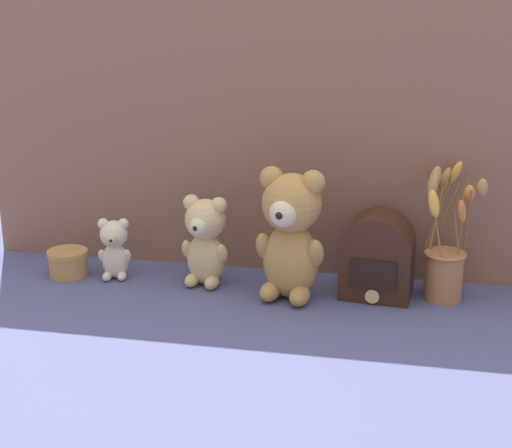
# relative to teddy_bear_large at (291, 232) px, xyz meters

# --- Properties ---
(ground_plane) EXTENTS (4.00, 4.00, 0.00)m
(ground_plane) POSITION_rel_teddy_bear_large_xyz_m (-0.09, 0.02, -0.16)
(ground_plane) COLOR #4C5184
(backdrop_wall) EXTENTS (1.47, 0.02, 0.69)m
(backdrop_wall) POSITION_rel_teddy_bear_large_xyz_m (-0.09, 0.18, 0.18)
(backdrop_wall) COLOR #845B4C
(backdrop_wall) RESTS_ON ground
(teddy_bear_large) EXTENTS (0.17, 0.16, 0.31)m
(teddy_bear_large) POSITION_rel_teddy_bear_large_xyz_m (0.00, 0.00, 0.00)
(teddy_bear_large) COLOR tan
(teddy_bear_large) RESTS_ON ground
(teddy_bear_medium) EXTENTS (0.12, 0.11, 0.22)m
(teddy_bear_medium) POSITION_rel_teddy_bear_large_xyz_m (-0.21, 0.04, -0.05)
(teddy_bear_medium) COLOR #DBBC84
(teddy_bear_medium) RESTS_ON ground
(teddy_bear_small) EXTENTS (0.09, 0.08, 0.15)m
(teddy_bear_small) POSITION_rel_teddy_bear_large_xyz_m (-0.44, 0.04, -0.08)
(teddy_bear_small) COLOR beige
(teddy_bear_small) RESTS_ON ground
(flower_vase) EXTENTS (0.14, 0.16, 0.31)m
(flower_vase) POSITION_rel_teddy_bear_large_xyz_m (0.35, 0.07, -0.06)
(flower_vase) COLOR #AD7047
(flower_vase) RESTS_ON ground
(vintage_radio) EXTENTS (0.17, 0.13, 0.20)m
(vintage_radio) POSITION_rel_teddy_bear_large_xyz_m (0.20, 0.05, -0.07)
(vintage_radio) COLOR #381E14
(vintage_radio) RESTS_ON ground
(decorative_tin_tall) EXTENTS (0.10, 0.10, 0.07)m
(decorative_tin_tall) POSITION_rel_teddy_bear_large_xyz_m (-0.57, 0.03, -0.13)
(decorative_tin_tall) COLOR tan
(decorative_tin_tall) RESTS_ON ground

